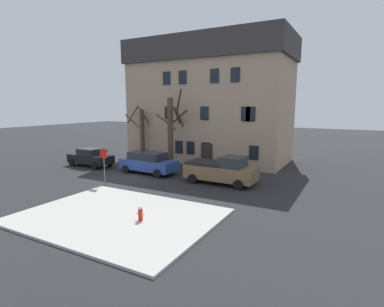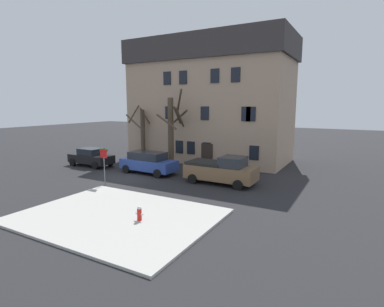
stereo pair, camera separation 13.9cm
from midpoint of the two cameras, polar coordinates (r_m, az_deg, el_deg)
ground_plane at (r=23.68m, az=-12.59°, el=-4.59°), size 120.00×120.00×0.00m
sidewalk_slab at (r=15.83m, az=-13.98°, el=-11.39°), size 9.56×7.23×0.12m
building_main at (r=30.92m, az=3.16°, el=10.07°), size 15.95×7.75×11.89m
tree_bare_near at (r=30.27m, az=-9.62°, el=3.87°), size 2.26×2.30×5.93m
tree_bare_mid at (r=27.01m, az=-4.03°, el=4.58°), size 2.26×2.63×6.91m
car_black_sedan at (r=29.06m, az=-18.75°, el=-0.68°), size 4.40×2.08×1.63m
car_blue_wagon at (r=24.87m, az=-8.45°, el=-1.65°), size 4.87×2.23×1.76m
pickup_truck_brown at (r=21.56m, az=5.38°, el=-3.14°), size 5.07×2.33×2.00m
fire_hydrant at (r=14.78m, az=-9.99°, el=-11.02°), size 0.42×0.22×0.70m
street_sign_pole at (r=21.46m, az=-16.47°, el=-1.17°), size 0.76×0.07×2.60m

